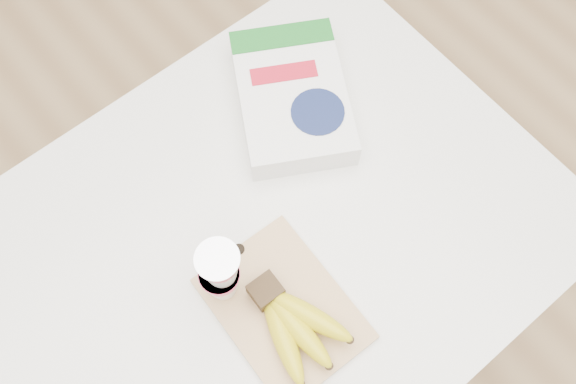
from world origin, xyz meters
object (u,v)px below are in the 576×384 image
Objects in this scene: cutting_board at (283,308)px; cereal_box at (292,97)px; bananas at (293,324)px; yogurt_stack at (220,273)px; table at (243,321)px.

cutting_board is 0.39m from cereal_box.
yogurt_stack reaches higher than bananas.
yogurt_stack reaches higher than cereal_box.
yogurt_stack is at bearing 110.49° from bananas.
bananas is at bearing -99.93° from cereal_box.
bananas is (-0.01, -0.03, 0.03)m from cutting_board.
cutting_board is 0.76× the size of cereal_box.
table is 3.45× the size of cereal_box.
bananas is at bearing -81.98° from table.
cereal_box is at bearing 33.13° from yogurt_stack.
bananas is at bearing -99.39° from cutting_board.
cutting_board is 1.66× the size of yogurt_stack.
cereal_box is at bearing 50.76° from bananas.
yogurt_stack is at bearing 123.30° from cutting_board.
cereal_box is (0.31, 0.20, -0.07)m from yogurt_stack.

